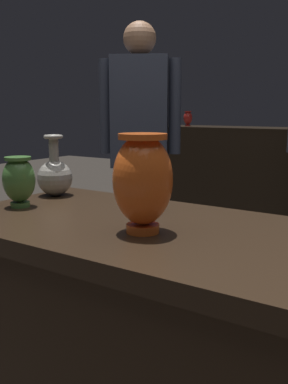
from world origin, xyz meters
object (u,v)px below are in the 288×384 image
vase_left_accent (55,176)px  visitor_near_left (140,141)px  vase_right_accent (19,180)px  vase_tall_behind (146,187)px  vase_centerpiece (143,180)px  shelf_vase_far_left (188,118)px

vase_left_accent → visitor_near_left: (-0.26, 0.94, 0.07)m
vase_right_accent → visitor_near_left: visitor_near_left is taller
vase_right_accent → visitor_near_left: bearing=104.9°
vase_left_accent → visitor_near_left: size_ratio=0.14×
vase_tall_behind → vase_left_accent: 0.44m
vase_tall_behind → vase_right_accent: bearing=-155.8°
visitor_near_left → vase_centerpiece: bearing=96.2°
vase_left_accent → vase_right_accent: bearing=-77.6°
vase_centerpiece → vase_right_accent: vase_centerpiece is taller
shelf_vase_far_left → vase_centerpiece: bearing=-64.2°
vase_left_accent → vase_right_accent: size_ratio=1.36×
vase_centerpiece → vase_right_accent: (-0.51, 0.03, -0.05)m
shelf_vase_far_left → vase_left_accent: bearing=-75.4°
vase_centerpiece → shelf_vase_far_left: (-1.08, 2.24, 0.11)m
vase_left_accent → shelf_vase_far_left: shelf_vase_far_left is taller
vase_right_accent → shelf_vase_far_left: (-0.57, 2.21, 0.16)m
vase_tall_behind → vase_right_accent: vase_right_accent is taller
vase_left_accent → visitor_near_left: bearing=105.4°
vase_tall_behind → shelf_vase_far_left: shelf_vase_far_left is taller
vase_left_accent → visitor_near_left: 0.98m
visitor_near_left → vase_left_accent: bearing=76.8°
vase_centerpiece → vase_tall_behind: size_ratio=1.81×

